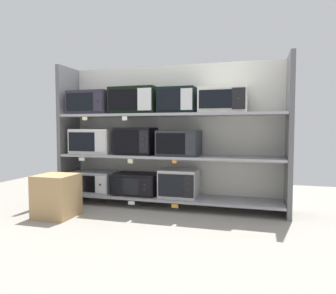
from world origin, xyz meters
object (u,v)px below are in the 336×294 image
object	(u,v)px
microwave_8	(178,101)
shipping_carton	(57,196)
microwave_3	(93,141)
microwave_9	(223,100)
microwave_0	(94,181)
microwave_1	(137,184)
microwave_7	(135,101)
microwave_5	(179,143)
microwave_4	(136,141)
microwave_6	(92,103)
microwave_2	(179,183)

from	to	relation	value
microwave_8	shipping_carton	world-z (taller)	microwave_8
microwave_3	shipping_carton	xyz separation A→B (m)	(-0.04, -0.74, -0.56)
microwave_9	shipping_carton	bearing A→B (deg)	-156.63
microwave_8	microwave_0	bearing A→B (deg)	-180.00
microwave_1	microwave_0	bearing A→B (deg)	-179.99
microwave_3	shipping_carton	world-z (taller)	microwave_3
microwave_0	microwave_7	distance (m)	1.19
microwave_9	microwave_5	bearing A→B (deg)	-179.96
microwave_0	microwave_4	xyz separation A→B (m)	(0.59, -0.00, 0.54)
microwave_4	microwave_8	size ratio (longest dim) A/B	1.10
microwave_6	shipping_carton	size ratio (longest dim) A/B	1.15
microwave_0	microwave_6	world-z (taller)	microwave_6
microwave_2	microwave_3	world-z (taller)	microwave_3
microwave_2	microwave_3	xyz separation A→B (m)	(-1.15, 0.00, 0.49)
microwave_7	microwave_2	bearing A→B (deg)	-0.03
microwave_0	microwave_5	xyz separation A→B (m)	(1.15, -0.00, 0.52)
microwave_2	microwave_4	size ratio (longest dim) A/B	0.95
microwave_9	microwave_7	bearing A→B (deg)	-180.00
microwave_1	microwave_2	xyz separation A→B (m)	(0.55, -0.00, 0.03)
microwave_1	microwave_4	size ratio (longest dim) A/B	1.15
microwave_7	microwave_8	distance (m)	0.55
microwave_4	shipping_carton	world-z (taller)	microwave_4
microwave_0	microwave_2	xyz separation A→B (m)	(1.15, -0.00, 0.03)
microwave_6	microwave_7	size ratio (longest dim) A/B	0.92
microwave_3	microwave_0	bearing A→B (deg)	-2.65
microwave_1	microwave_3	distance (m)	0.80
microwave_8	microwave_9	xyz separation A→B (m)	(0.53, 0.00, -0.01)
microwave_1	microwave_9	size ratio (longest dim) A/B	1.03
microwave_7	microwave_9	world-z (taller)	microwave_7
microwave_0	microwave_9	distance (m)	1.95
microwave_7	microwave_9	distance (m)	1.08
microwave_0	microwave_5	world-z (taller)	microwave_5
microwave_4	shipping_carton	xyz separation A→B (m)	(-0.63, -0.74, -0.57)
microwave_1	microwave_4	bearing A→B (deg)	-178.78
microwave_4	microwave_9	world-z (taller)	microwave_9
microwave_6	shipping_carton	xyz separation A→B (m)	(-0.03, -0.74, -1.06)
microwave_3	microwave_7	size ratio (longest dim) A/B	0.95
microwave_0	shipping_carton	distance (m)	0.74
microwave_3	microwave_6	world-z (taller)	microwave_6
microwave_2	microwave_9	distance (m)	1.11
microwave_1	microwave_6	bearing A→B (deg)	179.99
microwave_1	microwave_6	xyz separation A→B (m)	(-0.61, 0.00, 1.02)
shipping_carton	microwave_2	bearing A→B (deg)	31.84
microwave_0	shipping_carton	bearing A→B (deg)	-93.03
microwave_8	microwave_9	bearing A→B (deg)	0.03
microwave_5	shipping_carton	size ratio (longest dim) A/B	1.05
microwave_8	microwave_9	size ratio (longest dim) A/B	0.81
microwave_3	microwave_2	bearing A→B (deg)	-0.01
microwave_6	microwave_3	bearing A→B (deg)	-0.21
microwave_2	microwave_3	size ratio (longest dim) A/B	0.82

